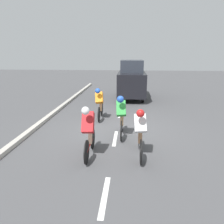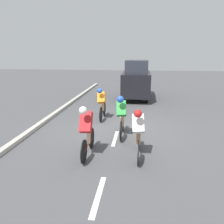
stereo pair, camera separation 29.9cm
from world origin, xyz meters
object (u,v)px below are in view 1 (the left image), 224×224
(cyclist_white, at_px, (140,131))
(cyclist_red, at_px, (89,130))
(support_car, at_px, (132,80))
(cyclist_green, at_px, (121,115))
(cyclist_orange, at_px, (100,103))

(cyclist_white, height_order, cyclist_red, cyclist_red)
(cyclist_white, distance_m, cyclist_red, 1.45)
(cyclist_white, height_order, support_car, support_car)
(cyclist_green, relative_size, cyclist_orange, 1.02)
(cyclist_white, distance_m, support_car, 8.43)
(cyclist_red, bearing_deg, support_car, -98.12)
(cyclist_white, bearing_deg, cyclist_orange, -65.08)
(cyclist_white, xyz_separation_m, cyclist_orange, (1.64, -3.52, -0.01))
(cyclist_white, relative_size, cyclist_orange, 1.04)
(cyclist_red, xyz_separation_m, support_car, (-1.22, -8.55, 0.39))
(support_car, bearing_deg, cyclist_red, 81.88)
(cyclist_orange, bearing_deg, cyclist_white, 114.92)
(cyclist_green, relative_size, cyclist_white, 0.98)
(cyclist_green, xyz_separation_m, cyclist_orange, (1.04, -1.99, -0.04))
(support_car, bearing_deg, cyclist_white, 91.51)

